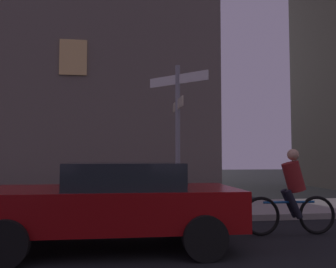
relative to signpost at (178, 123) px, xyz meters
name	(u,v)px	position (x,y,z in m)	size (l,w,h in m)	color
sidewalk_kerb	(218,209)	(1.18, 0.62, -2.23)	(40.00, 2.91, 0.14)	gray
signpost	(178,123)	(0.00, 0.00, 0.00)	(1.27, 1.37, 3.60)	gray
car_near_right	(113,202)	(-1.56, -2.84, -1.56)	(4.19, 2.16, 1.36)	maroon
cyclist	(291,195)	(1.76, -2.36, -1.55)	(1.82, 0.33, 1.61)	black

